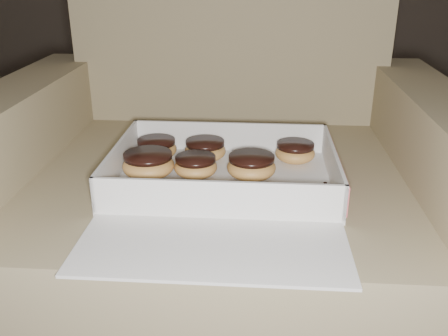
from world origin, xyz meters
TOP-DOWN VIEW (x-y plane):
  - floor at (0.00, 0.00)m, footprint 4.50×4.50m
  - armchair at (0.05, -0.07)m, footprint 0.95×0.81m
  - bakery_box at (0.07, -0.25)m, footprint 0.40×0.47m
  - donut_a at (0.02, -0.12)m, footprint 0.08×0.08m
  - donut_b at (-0.08, -0.12)m, footprint 0.08×0.08m
  - donut_c at (0.01, -0.20)m, footprint 0.08×0.08m
  - donut_d at (0.11, -0.20)m, footprint 0.09×0.09m
  - donut_e at (-0.08, -0.21)m, footprint 0.10×0.10m
  - donut_f at (0.20, -0.12)m, footprint 0.08×0.08m
  - crumb_a at (0.25, -0.22)m, footprint 0.01×0.01m
  - crumb_b at (-0.04, -0.27)m, footprint 0.01×0.01m
  - crumb_c at (0.08, -0.34)m, footprint 0.01×0.01m
  - crumb_d at (-0.06, -0.27)m, footprint 0.01×0.01m

SIDE VIEW (x-z plane):
  - floor at x=0.00m, z-range 0.00..0.00m
  - armchair at x=0.05m, z-range -0.19..0.81m
  - crumb_a at x=0.25m, z-range 0.45..0.46m
  - crumb_b at x=-0.04m, z-range 0.45..0.46m
  - crumb_c at x=0.08m, z-range 0.45..0.46m
  - crumb_d at x=-0.06m, z-range 0.45..0.46m
  - bakery_box at x=0.07m, z-range 0.43..0.49m
  - donut_f at x=0.20m, z-range 0.46..0.50m
  - donut_c at x=0.01m, z-range 0.46..0.50m
  - donut_b at x=-0.08m, z-range 0.46..0.50m
  - donut_a at x=0.02m, z-range 0.46..0.50m
  - donut_d at x=0.11m, z-range 0.46..0.50m
  - donut_e at x=-0.08m, z-range 0.46..0.50m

